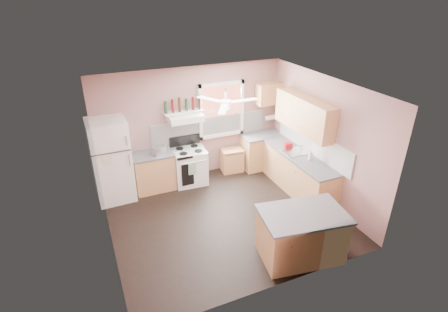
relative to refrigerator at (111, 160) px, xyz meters
name	(u,v)px	position (x,y,z in m)	size (l,w,h in m)	color
floor	(225,217)	(1.95, -1.66, -0.93)	(4.50, 4.50, 0.00)	black
ceiling	(226,89)	(1.95, -1.66, 1.77)	(4.50, 4.50, 0.00)	white
wall_back	(191,123)	(1.95, 0.36, 0.42)	(4.50, 0.05, 2.70)	#926764
wall_right	(323,140)	(4.22, -1.66, 0.42)	(0.05, 4.00, 2.70)	#926764
wall_left	(100,183)	(-0.32, -1.66, 0.42)	(0.05, 4.00, 2.70)	#926764
backsplash_back	(210,128)	(2.40, 0.33, 0.25)	(2.90, 0.03, 0.55)	white
backsplash_right	(312,142)	(4.18, -1.36, 0.25)	(0.03, 2.60, 0.55)	white
window_view	(221,110)	(2.70, 0.32, 0.67)	(1.00, 0.02, 1.20)	brown
window_frame	(222,110)	(2.70, 0.30, 0.67)	(1.16, 0.07, 1.36)	white
refrigerator	(111,160)	(0.00, 0.00, 0.00)	(0.78, 0.76, 1.85)	white
base_cabinet_left	(154,172)	(0.89, 0.04, -0.50)	(0.90, 0.60, 0.86)	#B57C4B
counter_left	(152,154)	(0.89, 0.04, -0.05)	(0.92, 0.62, 0.04)	#4E4E51
toaster	(159,151)	(1.04, -0.06, 0.06)	(0.28, 0.16, 0.18)	silver
stove	(190,166)	(1.74, -0.03, -0.50)	(0.75, 0.64, 0.86)	white
range_hood	(185,118)	(1.72, 0.09, 0.69)	(0.78, 0.50, 0.14)	white
bottle_shelf	(183,112)	(1.72, 0.21, 0.79)	(0.90, 0.26, 0.03)	white
cart	(232,162)	(2.90, 0.09, -0.66)	(0.53, 0.35, 0.53)	#B57C4B
base_cabinet_corner	(261,151)	(3.70, 0.04, -0.50)	(1.00, 0.60, 0.86)	#B57C4B
base_cabinet_right	(298,174)	(3.90, -1.36, -0.50)	(0.60, 2.20, 0.86)	#B57C4B
counter_corner	(262,135)	(3.70, 0.04, -0.05)	(1.02, 0.62, 0.04)	#4E4E51
counter_right	(300,156)	(3.89, -1.36, -0.05)	(0.62, 2.22, 0.04)	#4E4E51
sink	(295,152)	(3.89, -1.16, -0.03)	(0.55, 0.45, 0.03)	silver
faucet	(301,148)	(4.05, -1.16, 0.04)	(0.03, 0.03, 0.14)	silver
upper_cabinet_right	(304,114)	(4.03, -1.16, 0.85)	(0.33, 1.80, 0.76)	#B57C4B
upper_cabinet_corner	(268,94)	(3.90, 0.17, 0.97)	(0.60, 0.33, 0.52)	#B57C4B
paper_towel	(270,118)	(4.02, 0.20, 0.32)	(0.12, 0.12, 0.26)	white
island	(301,236)	(2.70, -3.21, -0.50)	(1.35, 0.85, 0.86)	#B57C4B
island_top	(304,214)	(2.70, -3.21, -0.05)	(1.43, 0.93, 0.04)	#4E4E51
ceiling_fan_hub	(226,103)	(1.95, -1.66, 1.52)	(0.20, 0.20, 0.08)	white
soap_bottle	(310,154)	(3.97, -1.62, 0.10)	(0.10, 0.10, 0.26)	silver
red_caddy	(288,145)	(3.89, -0.87, 0.02)	(0.18, 0.12, 0.10)	#A70E13
wine_bottles	(183,105)	(1.73, 0.21, 0.95)	(0.86, 0.06, 0.31)	#143819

